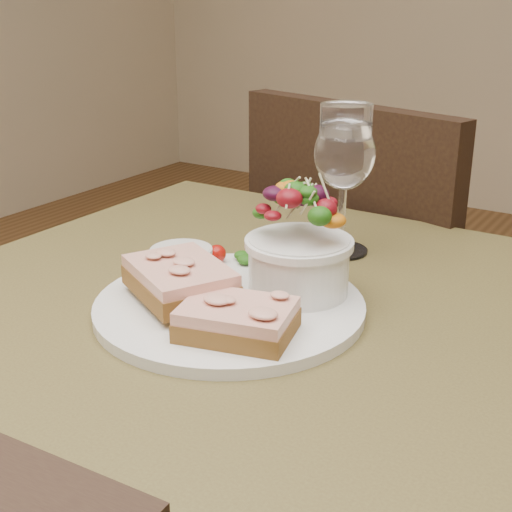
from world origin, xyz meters
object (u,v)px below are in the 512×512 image
Objects in this scene: cafe_table at (255,402)px; dinner_plate at (230,306)px; sandwich_front at (237,320)px; sandwich_back at (180,279)px; chair_far at (390,399)px; salad_bowl at (299,240)px; wine_glass at (344,158)px; ramekin at (182,262)px.

dinner_plate reaches higher than cafe_table.
sandwich_back is (-0.09, 0.03, 0.01)m from sandwich_front.
chair_far reaches higher than dinner_plate.
dinner_plate is 1.98× the size of sandwich_back.
cafe_table is 0.16m from sandwich_back.
dinner_plate is 0.06m from sandwich_back.
salad_bowl is 0.73× the size of wine_glass.
chair_far is 3.17× the size of dinner_plate.
sandwich_back is at bearing -104.05° from wine_glass.
ramekin is (-0.11, 0.02, 0.13)m from cafe_table.
wine_glass reaches higher than chair_far.
sandwich_front is 0.30m from wine_glass.
wine_glass is at bearing 64.00° from ramekin.
cafe_table is 12.39× the size of ramekin.
ramekin reaches higher than cafe_table.
wine_glass is (-0.01, 0.22, 0.22)m from cafe_table.
dinner_plate is (-0.03, -0.00, 0.11)m from cafe_table.
wine_glass reaches higher than sandwich_back.
sandwich_front is at bearing -90.03° from salad_bowl.
salad_bowl is at bearing 71.99° from cafe_table.
sandwich_front is at bearing 9.13° from sandwich_back.
dinner_plate is at bearing -94.69° from wine_glass.
ramekin is at bearing 154.54° from sandwich_back.
sandwich_front is at bearing -49.88° from dinner_plate.
chair_far is at bearing 83.98° from sandwich_front.
salad_bowl is at bearing 50.64° from dinner_plate.
cafe_table is at bearing -108.01° from salad_bowl.
chair_far is at bearing 94.27° from dinner_plate.
cafe_table is 0.18m from salad_bowl.
sandwich_front is at bearing -83.88° from wine_glass.
sandwich_front is (0.05, -0.06, 0.02)m from dinner_plate.
chair_far is at bearing 86.82° from ramekin.
salad_bowl is at bearing 76.01° from sandwich_front.
ramekin is at bearing -116.00° from wine_glass.
sandwich_front is 0.10m from sandwich_back.
sandwich_back is 0.82× the size of wine_glass.
chair_far reaches higher than sandwich_front.
chair_far reaches higher than ramekin.
wine_glass is (0.02, 0.22, 0.12)m from dinner_plate.
wine_glass is at bearing 85.31° from dinner_plate.
cafe_table is at bearing -10.37° from ramekin.
ramekin is (-0.04, 0.05, -0.00)m from sandwich_back.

